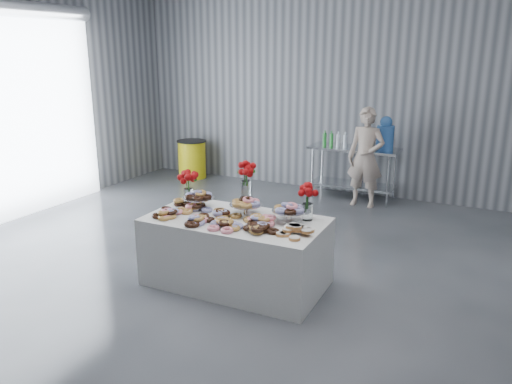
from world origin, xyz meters
TOP-DOWN VIEW (x-y plane):
  - ground at (0.00, 0.00)m, footprint 9.00×9.00m
  - room_walls at (-0.27, 0.07)m, footprint 8.04×9.04m
  - display_table at (0.14, 0.34)m, footprint 1.92×1.04m
  - prep_table at (0.35, 4.10)m, footprint 1.50×0.60m
  - donut_mounds at (0.14, 0.29)m, footprint 1.82×0.84m
  - cake_stand_left at (-0.41, 0.48)m, footprint 0.36×0.36m
  - cake_stand_mid at (0.19, 0.49)m, footprint 0.36×0.36m
  - cake_stand_right at (0.69, 0.50)m, footprint 0.36×0.36m
  - danish_pile at (0.90, 0.21)m, footprint 0.48×0.48m
  - bouquet_left at (-0.61, 0.58)m, footprint 0.26×0.26m
  - bouquet_right at (0.84, 0.66)m, footprint 0.26×0.26m
  - bouquet_center at (0.09, 0.69)m, footprint 0.26×0.26m
  - water_jug at (0.85, 4.10)m, footprint 0.28×0.28m
  - drink_bottles at (0.03, 4.00)m, footprint 0.54×0.08m
  - person at (0.62, 3.80)m, footprint 0.61×0.41m
  - trash_barrel at (-2.95, 4.10)m, footprint 0.59×0.59m

SIDE VIEW (x-z plane):
  - ground at x=0.00m, z-range 0.00..0.00m
  - display_table at x=0.14m, z-range 0.00..0.75m
  - trash_barrel at x=-2.95m, z-range 0.00..0.75m
  - prep_table at x=0.35m, z-range 0.17..1.07m
  - donut_mounds at x=0.14m, z-range 0.75..0.84m
  - danish_pile at x=0.90m, z-range 0.75..0.86m
  - person at x=0.62m, z-range 0.00..1.62m
  - cake_stand_left at x=-0.41m, z-range 0.80..0.98m
  - cake_stand_mid at x=0.19m, z-range 0.80..0.98m
  - cake_stand_right at x=0.69m, z-range 0.80..0.98m
  - drink_bottles at x=0.03m, z-range 0.90..1.17m
  - bouquet_left at x=-0.61m, z-range 0.84..1.26m
  - bouquet_right at x=0.84m, z-range 0.84..1.26m
  - bouquet_center at x=0.09m, z-range 0.84..1.41m
  - water_jug at x=0.85m, z-range 0.87..1.43m
  - room_walls at x=-0.27m, z-range 0.63..4.65m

